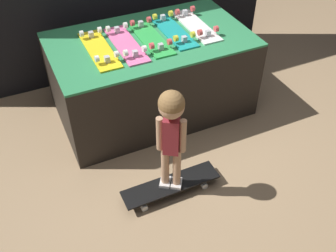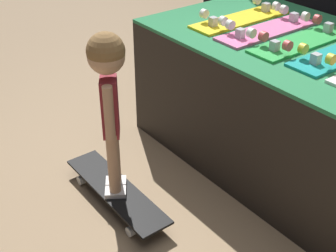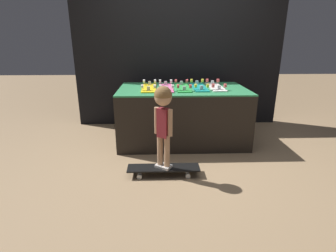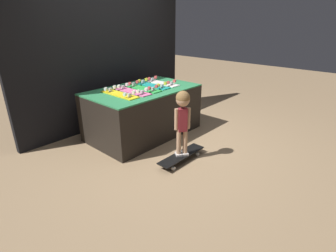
% 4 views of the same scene
% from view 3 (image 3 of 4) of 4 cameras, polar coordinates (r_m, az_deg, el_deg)
% --- Properties ---
extents(ground_plane, '(16.00, 16.00, 0.00)m').
position_cam_3_polar(ground_plane, '(3.30, 3.90, -6.86)').
color(ground_plane, '#9E7F5B').
extents(back_wall, '(3.38, 0.10, 2.25)m').
position_cam_3_polar(back_wall, '(4.43, 2.32, 14.78)').
color(back_wall, black).
rests_on(back_wall, ground_plane).
extents(display_rack, '(1.75, 1.03, 0.76)m').
position_cam_3_polar(display_rack, '(3.74, 3.10, 2.50)').
color(display_rack, black).
rests_on(display_rack, ground_plane).
extents(skateboard_yellow_on_rack, '(0.19, 0.67, 0.09)m').
position_cam_3_polar(skateboard_yellow_on_rack, '(3.63, -4.13, 8.44)').
color(skateboard_yellow_on_rack, yellow).
rests_on(skateboard_yellow_on_rack, display_rack).
extents(skateboard_pink_on_rack, '(0.19, 0.67, 0.09)m').
position_cam_3_polar(skateboard_pink_on_rack, '(3.61, -0.44, 8.44)').
color(skateboard_pink_on_rack, pink).
rests_on(skateboard_pink_on_rack, display_rack).
extents(skateboard_green_on_rack, '(0.19, 0.67, 0.09)m').
position_cam_3_polar(skateboard_green_on_rack, '(3.64, 3.22, 8.49)').
color(skateboard_green_on_rack, green).
rests_on(skateboard_green_on_rack, display_rack).
extents(skateboard_teal_on_rack, '(0.19, 0.67, 0.09)m').
position_cam_3_polar(skateboard_teal_on_rack, '(3.70, 6.78, 8.55)').
color(skateboard_teal_on_rack, teal).
rests_on(skateboard_teal_on_rack, display_rack).
extents(skateboard_white_on_rack, '(0.19, 0.67, 0.09)m').
position_cam_3_polar(skateboard_white_on_rack, '(3.74, 10.30, 8.51)').
color(skateboard_white_on_rack, white).
rests_on(skateboard_white_on_rack, display_rack).
extents(skateboard_on_floor, '(0.78, 0.19, 0.09)m').
position_cam_3_polar(skateboard_on_floor, '(2.87, -0.97, -9.25)').
color(skateboard_on_floor, black).
rests_on(skateboard_on_floor, ground_plane).
extents(child, '(0.20, 0.18, 0.88)m').
position_cam_3_polar(child, '(2.63, -1.05, 3.03)').
color(child, silver).
rests_on(child, skateboard_on_floor).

